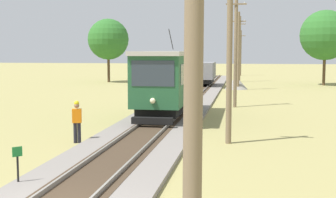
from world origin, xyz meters
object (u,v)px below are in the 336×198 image
object	(u,v)px
tree_right_near	(108,39)
red_tram	(167,80)
trackside_signal_marker	(18,165)
utility_pole_horizon	(241,52)
utility_pole_mid	(236,48)
freight_car	(203,72)
utility_pole_near_tram	(229,57)
utility_pole_distant	(240,48)
gravel_pile	(236,83)
utility_pole_foreground	(194,61)
track_worker	(77,120)
tree_left_near	(325,35)
utility_pole_far	(238,50)

from	to	relation	value
tree_right_near	red_tram	bearing A→B (deg)	-67.55
trackside_signal_marker	tree_right_near	xyz separation A→B (m)	(-10.22, 43.32, 4.57)
utility_pole_horizon	red_tram	bearing A→B (deg)	-94.49
utility_pole_horizon	utility_pole_mid	bearing A→B (deg)	-90.00
freight_car	utility_pole_near_tram	bearing A→B (deg)	-82.92
utility_pole_distant	gravel_pile	xyz separation A→B (m)	(-0.18, -11.35, -3.50)
utility_pole_foreground	track_worker	bearing A→B (deg)	116.23
utility_pole_mid	tree_right_near	distance (m)	28.04
red_tram	utility_pole_near_tram	size ratio (longest dim) A/B	1.21
red_tram	utility_pole_distant	size ratio (longest dim) A/B	1.06
utility_pole_mid	red_tram	bearing A→B (deg)	-120.75
trackside_signal_marker	tree_left_near	size ratio (longest dim) A/B	0.14
tree_left_near	utility_pole_near_tram	bearing A→B (deg)	-105.11
track_worker	trackside_signal_marker	bearing A→B (deg)	169.58
utility_pole_mid	tree_left_near	bearing A→B (deg)	66.77
utility_pole_foreground	gravel_pile	world-z (taller)	utility_pole_foreground
red_tram	utility_pole_near_tram	xyz separation A→B (m)	(3.72, -6.63, 1.42)
red_tram	utility_pole_horizon	size ratio (longest dim) A/B	1.22
trackside_signal_marker	tree_right_near	distance (m)	44.75
freight_car	utility_pole_horizon	world-z (taller)	utility_pole_horizon
utility_pole_mid	utility_pole_far	world-z (taller)	utility_pole_mid
track_worker	tree_right_near	size ratio (longest dim) A/B	0.23
freight_car	utility_pole_mid	distance (m)	17.65
utility_pole_mid	tree_left_near	world-z (taller)	tree_left_near
utility_pole_near_tram	trackside_signal_marker	size ratio (longest dim) A/B	5.96
gravel_pile	tree_left_near	bearing A→B (deg)	35.44
tree_right_near	track_worker	bearing A→B (deg)	-75.43
utility_pole_near_tram	utility_pole_distant	distance (m)	39.28
freight_car	utility_pole_distant	world-z (taller)	utility_pole_distant
freight_car	tree_right_near	bearing A→B (deg)	153.56
freight_car	utility_pole_mid	world-z (taller)	utility_pole_mid
tree_left_near	tree_right_near	size ratio (longest dim) A/B	1.08
utility_pole_distant	tree_right_near	size ratio (longest dim) A/B	1.05
freight_car	utility_pole_far	world-z (taller)	utility_pole_far
red_tram	utility_pole_horizon	distance (m)	47.54
freight_car	tree_right_near	distance (m)	14.03
utility_pole_far	tree_right_near	distance (m)	18.25
utility_pole_distant	tree_left_near	distance (m)	10.52
utility_pole_distant	tree_right_near	bearing A→B (deg)	-168.29
freight_car	utility_pole_distant	distance (m)	10.36
red_tram	tree_right_near	distance (m)	31.91
freight_car	utility_pole_horizon	size ratio (longest dim) A/B	0.74
freight_car	utility_pole_foreground	distance (m)	43.78
red_tram	utility_pole_horizon	bearing A→B (deg)	85.51
red_tram	tree_right_near	size ratio (longest dim) A/B	1.10
red_tram	trackside_signal_marker	world-z (taller)	red_tram
gravel_pile	track_worker	world-z (taller)	track_worker
freight_car	tree_left_near	bearing A→B (deg)	20.00
utility_pole_near_tram	trackside_signal_marker	world-z (taller)	utility_pole_near_tram
gravel_pile	tree_right_near	xyz separation A→B (m)	(-15.66, 8.07, 4.60)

